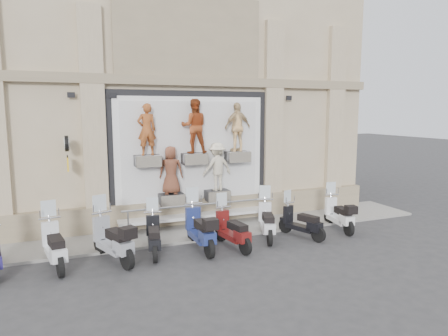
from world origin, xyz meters
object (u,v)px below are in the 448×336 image
Objects in this scene: scooter_d at (154,228)px; scooter_g at (267,214)px; clock_sign_bracket at (67,149)px; guard_rail at (201,218)px; scooter_e at (200,221)px; scooter_b at (54,237)px; scooter_c at (112,230)px; scooter_f at (232,222)px; scooter_i at (339,208)px; scooter_h at (302,215)px.

scooter_d is 3.51m from scooter_g.
scooter_d is at bearing -42.76° from clock_sign_bracket.
guard_rail is 2.35m from scooter_d.
scooter_b is at bearing 177.35° from scooter_e.
scooter_g is (4.61, 0.20, -0.06)m from scooter_c.
scooter_f is 0.97× the size of scooter_g.
guard_rail is at bearing 170.35° from scooter_i.
scooter_g is at bearing -9.22° from scooter_b.
scooter_f is (0.36, -1.78, 0.28)m from guard_rail.
guard_rail is 2.82× the size of scooter_d.
scooter_d is at bearing -170.88° from scooter_i.
scooter_c is 1.00× the size of scooter_e.
scooter_b is at bearing 157.77° from scooter_h.
scooter_e is 1.12× the size of scooter_i.
clock_sign_bracket reaches higher than scooter_d.
scooter_f is 2.35m from scooter_h.
scooter_g reaches higher than scooter_i.
scooter_f is 1.38m from scooter_g.
clock_sign_bracket is at bearing 67.75° from scooter_b.
scooter_e is 1.08× the size of scooter_g.
scooter_b reaches higher than scooter_f.
scooter_b is at bearing 167.52° from scooter_f.
scooter_g is (5.58, -1.86, -2.03)m from clock_sign_bracket.
guard_rail is 2.20m from scooter_g.
scooter_e reaches higher than scooter_b.
scooter_h is at bearing -6.74° from scooter_f.
scooter_f reaches higher than scooter_d.
scooter_c reaches higher than scooter_f.
guard_rail is 3.36m from scooter_c.
scooter_f is at bearing -166.14° from scooter_i.
scooter_e is (2.39, 0.01, 0.00)m from scooter_c.
scooter_b reaches higher than scooter_g.
scooter_h is (3.25, -0.13, -0.13)m from scooter_e.
scooter_b is 1.07× the size of scooter_i.
scooter_c reaches higher than scooter_b.
scooter_h is (1.03, -0.32, -0.07)m from scooter_g.
scooter_f is at bearing -142.54° from scooter_g.
scooter_i is (1.57, 0.23, 0.04)m from scooter_h.
scooter_b is at bearing -158.40° from scooter_g.
scooter_f reaches higher than guard_rail.
scooter_d is at bearing -158.19° from scooter_g.
guard_rail is at bearing -6.84° from clock_sign_bracket.
scooter_b is 4.69m from scooter_f.
clock_sign_bracket is 2.82m from scooter_b.
guard_rail is at bearing 127.48° from scooter_h.
scooter_i is (4.28, -1.48, 0.28)m from guard_rail.
scooter_b is 3.78m from scooter_e.
scooter_h is at bearing -3.26° from scooter_e.
scooter_i is (3.92, 0.31, -0.00)m from scooter_f.
guard_rail is 4.57m from clock_sign_bracket.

